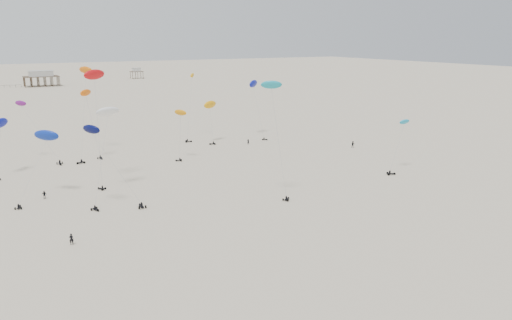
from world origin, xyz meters
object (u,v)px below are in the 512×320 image
pavilion_main (41,79)px  spectator_0 (72,244)px  rig_0 (89,109)px  rig_4 (106,124)px  pavilion_small (137,74)px

pavilion_main → spectator_0: (-26.74, -270.33, -4.22)m
rig_0 → rig_4: (-2.61, -29.89, 0.68)m
rig_0 → spectator_0: rig_0 is taller
pavilion_main → pavilion_small: bearing=23.2°
pavilion_main → rig_0: size_ratio=1.17×
pavilion_main → rig_4: (-14.85, -244.91, 9.40)m
rig_0 → rig_4: 30.02m
rig_0 → rig_4: bearing=72.1°
pavilion_main → pavilion_small: size_ratio=2.33×
rig_4 → pavilion_small: bearing=-127.2°
pavilion_small → spectator_0: pavilion_small is taller
pavilion_small → rig_4: bearing=-107.2°
pavilion_small → rig_4: (-84.85, -274.91, 10.14)m
pavilion_main → rig_4: rig_4 is taller
spectator_0 → pavilion_small: bearing=-95.3°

